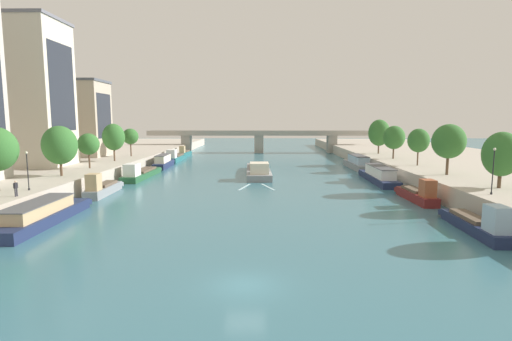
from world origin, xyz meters
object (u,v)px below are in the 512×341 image
Objects in this scene: tree_right_nearest at (419,141)px; moored_boat_left_downstream at (102,188)px; lamppost_left_bank at (28,169)px; moored_boat_right_lone at (478,224)px; tree_left_midway at (114,137)px; tree_left_second at (88,144)px; moored_boat_left_midway at (141,173)px; tree_right_end_of_row at (394,138)px; moored_boat_right_far at (418,194)px; lamppost_right_bank at (493,169)px; tree_left_nearest at (130,136)px; tree_right_second at (379,133)px; tree_right_past_mid at (501,154)px; moored_boat_left_second at (163,162)px; tree_left_past_mid at (60,145)px; moored_boat_left_gap_after at (175,157)px; moored_boat_right_end at (379,175)px; tree_right_by_lamp at (449,141)px; bridge_far at (259,138)px; moored_boat_left_upstream at (185,153)px; moored_boat_left_lone at (42,214)px; barge_midriver at (258,170)px; moored_boat_right_gap_after at (357,163)px; person_on_quay at (16,187)px.

moored_boat_left_downstream is at bearing -163.97° from tree_right_nearest.
moored_boat_right_lone is at bearing -9.14° from lamppost_left_bank.
tree_left_second is at bearing -89.48° from tree_left_midway.
tree_right_end_of_row is (47.80, 9.72, 5.91)m from moored_boat_left_midway.
moored_boat_right_far is 10.66m from lamppost_right_bank.
tree_right_nearest is at bearing 77.99° from moored_boat_right_lone.
tree_left_nearest is 55.05m from tree_right_second.
tree_right_past_mid is 1.03× the size of tree_right_nearest.
moored_boat_left_second is at bearing -173.32° from tree_right_second.
tree_left_past_mid is at bearing 158.70° from moored_boat_right_lone.
tree_left_midway is 54.22m from tree_right_end_of_row.
moored_boat_left_gap_after is (0.13, 45.52, -0.04)m from moored_boat_left_downstream.
moored_boat_left_gap_after is at bearing 146.86° from tree_right_nearest.
tree_right_by_lamp reaches higher than moored_boat_right_end.
moored_boat_right_end is 0.24× the size of bridge_far.
lamppost_left_bank is (2.14, -40.88, -1.83)m from tree_left_nearest.
moored_boat_left_upstream is at bearing 81.66° from tree_left_midway.
tree_right_by_lamp is 23.30m from tree_right_end_of_row.
moored_boat_left_upstream is at bearing 90.14° from moored_boat_left_lone.
tree_left_nearest is (-47.37, 17.96, 5.65)m from moored_boat_right_end.
moored_boat_right_far is (41.24, -35.50, -0.23)m from moored_boat_left_second.
moored_boat_left_gap_after is (-0.44, 13.75, -0.24)m from moored_boat_left_second.
moored_boat_left_second is at bearing 61.74° from tree_left_midway.
moored_boat_left_gap_after reaches higher than moored_boat_left_second.
barge_midriver is 40.17m from tree_right_past_mid.
moored_boat_left_second is at bearing 135.68° from lamppost_right_bank.
moored_boat_right_gap_after is at bearing 102.07° from tree_right_by_lamp.
moored_boat_right_end is (41.49, 12.11, 0.17)m from moored_boat_left_downstream.
tree_left_midway is at bearing 152.39° from tree_right_past_mid.
moored_boat_right_gap_after is (41.65, -1.60, 0.05)m from moored_boat_left_second.
tree_left_nearest reaches higher than moored_boat_left_lone.
tree_left_nearest reaches higher than tree_left_second.
tree_right_past_mid is at bearing -69.86° from moored_boat_right_end.
tree_left_past_mid is 11.54m from lamppost_left_bank.
moored_boat_right_gap_after is at bearing 89.32° from moored_boat_right_far.
tree_right_end_of_row is 1.34× the size of lamppost_right_bank.
tree_right_second is at bearing 45.13° from person_on_quay.
moored_boat_left_upstream is at bearing 90.62° from moored_boat_left_midway.
moored_boat_left_gap_after is at bearing 82.53° from tree_left_past_mid.
person_on_quay is at bearing -83.42° from tree_left_second.
tree_left_past_mid reaches higher than person_on_quay.
moored_boat_left_upstream is 66.33m from tree_right_nearest.
moored_boat_left_downstream is 0.15× the size of bridge_far.
tree_right_by_lamp reaches higher than moored_boat_left_downstream.
tree_right_second reaches higher than tree_left_past_mid.
moored_boat_left_upstream reaches higher than moored_boat_left_lone.
tree_right_second is (27.32, 17.43, 6.46)m from barge_midriver.
tree_right_nearest is (54.39, -16.14, 0.03)m from tree_left_nearest.
tree_right_by_lamp reaches higher than moored_boat_right_lone.
moored_boat_left_gap_after is at bearing -89.23° from moored_boat_left_upstream.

